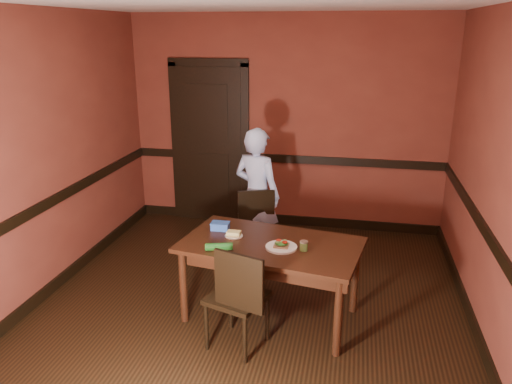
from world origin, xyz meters
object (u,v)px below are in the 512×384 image
at_px(chair_near, 237,296).
at_px(sandwich_plate, 281,246).
at_px(dining_table, 271,280).
at_px(sauce_jar, 304,246).
at_px(food_tub, 220,226).
at_px(chair_far, 247,233).
at_px(cheese_saucer, 234,234).
at_px(person, 257,195).

relative_size(chair_near, sandwich_plate, 3.35).
bearing_deg(dining_table, sauce_jar, -8.15).
bearing_deg(food_tub, sandwich_plate, -26.05).
distance_m(dining_table, sauce_jar, 0.51).
height_order(dining_table, chair_far, chair_far).
distance_m(chair_far, sauce_jar, 1.24).
height_order(chair_near, food_tub, chair_near).
bearing_deg(dining_table, sandwich_plate, -30.64).
bearing_deg(cheese_saucer, person, 90.52).
bearing_deg(sandwich_plate, person, 110.19).
bearing_deg(sandwich_plate, dining_table, 139.66).
bearing_deg(person, sauce_jar, 137.79).
relative_size(sauce_jar, food_tub, 0.49).
bearing_deg(chair_near, person, -65.70).
height_order(dining_table, cheese_saucer, cheese_saucer).
bearing_deg(chair_far, sauce_jar, -74.47).
distance_m(sandwich_plate, sauce_jar, 0.19).
bearing_deg(dining_table, chair_near, -101.82).
height_order(chair_far, person, person).
relative_size(sandwich_plate, sauce_jar, 3.25).
relative_size(chair_near, cheese_saucer, 5.61).
distance_m(dining_table, chair_far, 0.96).
bearing_deg(cheese_saucer, sandwich_plate, -19.72).
bearing_deg(dining_table, person, 116.73).
xyz_separation_m(dining_table, sandwich_plate, (0.11, -0.09, 0.38)).
relative_size(chair_far, person, 0.57).
distance_m(dining_table, food_tub, 0.68).
height_order(chair_far, sandwich_plate, chair_far).
height_order(dining_table, person, person).
bearing_deg(sauce_jar, person, 117.28).
relative_size(dining_table, food_tub, 9.05).
xyz_separation_m(chair_near, person, (-0.17, 1.66, 0.30)).
height_order(sandwich_plate, cheese_saucer, sandwich_plate).
distance_m(sauce_jar, cheese_saucer, 0.67).
bearing_deg(chair_near, sauce_jar, -123.04).
relative_size(sauce_jar, cheese_saucer, 0.51).
relative_size(dining_table, chair_far, 1.80).
distance_m(chair_near, sandwich_plate, 0.57).
relative_size(sandwich_plate, cheese_saucer, 1.67).
relative_size(chair_far, chair_near, 0.94).
bearing_deg(food_tub, person, 80.59).
relative_size(chair_far, food_tub, 5.01).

